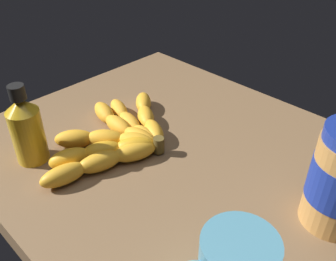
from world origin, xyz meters
TOP-DOWN VIEW (x-y plane):
  - ground_plane at (0.00, 0.00)cm, footprint 71.33×60.76cm
  - banana_bunch at (8.96, 6.03)cm, footprint 21.54×32.70cm
  - honey_bottle at (16.32, 19.38)cm, footprint 5.55×5.55cm

SIDE VIEW (x-z plane):
  - ground_plane at x=0.00cm, z-range -4.44..0.00cm
  - banana_bunch at x=8.96cm, z-range -0.13..3.44cm
  - honey_bottle at x=16.32cm, z-range -0.91..13.75cm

